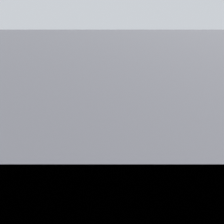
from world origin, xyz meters
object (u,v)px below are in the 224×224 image
boarding_stairs (131,130)px  baggage_tug (114,102)px  airplane_main (100,101)px  traffic_cone_orange (184,158)px  crew_worker_near_nose (160,166)px  crew_worker_by_stairs (141,135)px

boarding_stairs → baggage_tug: 16.22m
airplane_main → traffic_cone_orange: (6.59, -17.76, -2.96)m
airplane_main → boarding_stairs: bearing=-71.6°
boarding_stairs → crew_worker_near_nose: (-0.42, -10.75, 0.20)m
crew_worker_by_stairs → airplane_main: bearing=107.9°
boarding_stairs → crew_worker_near_nose: size_ratio=2.75×
boarding_stairs → crew_worker_by_stairs: size_ratio=2.51×
airplane_main → baggage_tug: airplane_main is taller
airplane_main → crew_worker_near_nose: 19.71m
airplane_main → crew_worker_near_nose: size_ratio=20.00×
crew_worker_near_nose → crew_worker_by_stairs: (1.14, 8.26, 0.10)m
crew_worker_near_nose → traffic_cone_orange: bearing=21.8°
airplane_main → baggage_tug: size_ratio=13.84×
crew_worker_by_stairs → baggage_tug: 18.63m
boarding_stairs → traffic_cone_orange: size_ratio=7.40×
crew_worker_near_nose → baggage_tug: 26.95m
airplane_main → crew_worker_near_nose: (2.46, -19.41, -2.34)m
crew_worker_near_nose → traffic_cone_orange: 4.49m
boarding_stairs → baggage_tug: boarding_stairs is taller
traffic_cone_orange → baggage_tug: (-1.74, 25.19, 0.23)m
crew_worker_near_nose → baggage_tug: size_ratio=0.69×
boarding_stairs → crew_worker_near_nose: 10.76m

